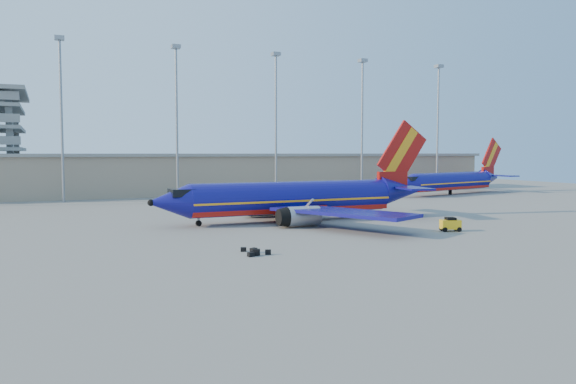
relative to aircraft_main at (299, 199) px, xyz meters
name	(u,v)px	position (x,y,z in m)	size (l,w,h in m)	color
ground	(304,227)	(-1.89, -5.79, -2.81)	(220.00, 220.00, 0.00)	slate
terminal_building	(234,173)	(8.11, 52.21, 1.50)	(122.00, 16.00, 8.50)	gray
light_mast_row	(228,107)	(3.11, 40.21, 14.74)	(101.60, 1.60, 28.65)	gray
aircraft_main	(299,199)	(0.00, 0.00, 0.00)	(38.90, 37.43, 13.17)	navy
aircraft_second	(453,181)	(48.62, 29.15, -0.05)	(34.73, 17.07, 12.04)	navy
baggage_tug	(450,224)	(11.42, -15.47, -2.01)	(2.44, 1.92, 1.54)	gold
luggage_pile	(254,252)	(-13.35, -20.41, -2.60)	(2.23, 3.10, 0.54)	black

